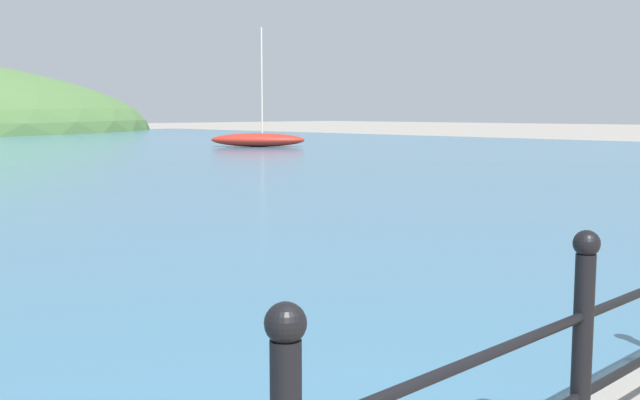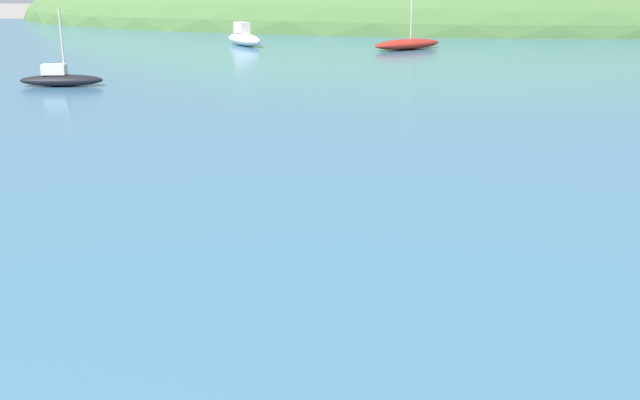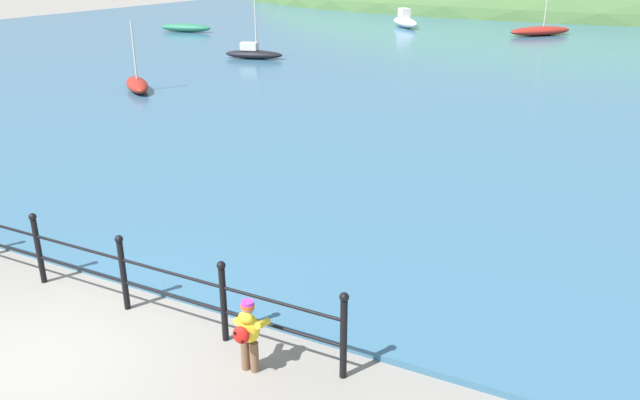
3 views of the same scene
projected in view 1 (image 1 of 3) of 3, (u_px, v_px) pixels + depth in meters
boat_twin_mast at (258, 139)px, 35.03m from camera, size 3.84×4.21×5.49m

